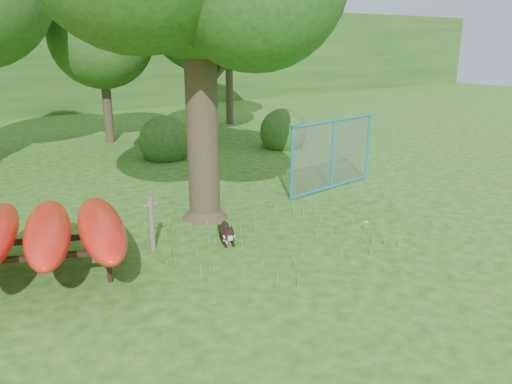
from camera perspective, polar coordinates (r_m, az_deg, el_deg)
ground at (r=9.56m, az=3.33°, el=-7.65°), size 80.00×80.00×0.00m
wooden_post at (r=9.92m, az=-11.87°, el=-3.41°), size 0.30×0.11×1.11m
kayak_rack at (r=9.29m, az=-25.33°, el=-4.32°), size 4.05×4.38×1.13m
husky_dog at (r=10.32m, az=-3.38°, el=-4.81°), size 0.54×0.92×0.44m
fence_section at (r=13.88m, az=8.77°, el=4.26°), size 3.31×0.42×3.24m
wildflower_clump at (r=11.10m, az=12.48°, el=-3.46°), size 0.10×0.10×0.22m
bg_tree_c at (r=20.90m, az=-17.25°, el=16.60°), size 4.00×4.00×6.12m
bg_tree_d at (r=20.62m, az=-5.73°, el=19.96°), size 4.80×4.80×7.50m
bg_tree_e at (r=24.76m, az=-3.19°, el=19.84°), size 4.60×4.60×7.55m
shrub_right at (r=19.41m, az=3.11°, el=5.11°), size 1.80×1.80×1.80m
shrub_mid at (r=17.85m, az=-10.25°, el=3.82°), size 1.80×1.80×1.80m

